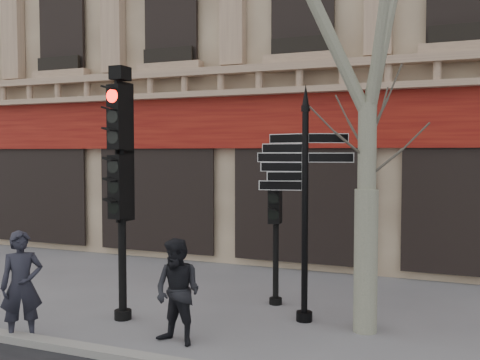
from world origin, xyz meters
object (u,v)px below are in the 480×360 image
object	(u,v)px
fingerpost	(305,163)
traffic_signal_main	(121,161)
pedestrian_a	(22,286)
pedestrian_b	(178,292)
traffic_signal_secondary	(276,213)

from	to	relation	value
fingerpost	traffic_signal_main	xyz separation A→B (m)	(-2.91, -1.05, 0.03)
fingerpost	pedestrian_a	size ratio (longest dim) A/B	2.38
pedestrian_b	pedestrian_a	bearing A→B (deg)	-153.41
fingerpost	traffic_signal_secondary	size ratio (longest dim) A/B	1.60
pedestrian_b	traffic_signal_main	bearing A→B (deg)	162.59
fingerpost	pedestrian_a	world-z (taller)	fingerpost
fingerpost	traffic_signal_secondary	distance (m)	1.43
fingerpost	pedestrian_a	bearing A→B (deg)	-148.89
traffic_signal_secondary	pedestrian_a	world-z (taller)	traffic_signal_secondary
traffic_signal_main	pedestrian_b	xyz separation A→B (m)	(1.45, -0.71, -1.92)
traffic_signal_main	traffic_signal_secondary	distance (m)	2.98
fingerpost	pedestrian_b	distance (m)	2.97
traffic_signal_main	fingerpost	bearing A→B (deg)	22.63
traffic_signal_main	pedestrian_a	size ratio (longest dim) A/B	2.56
traffic_signal_secondary	fingerpost	bearing A→B (deg)	-52.47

